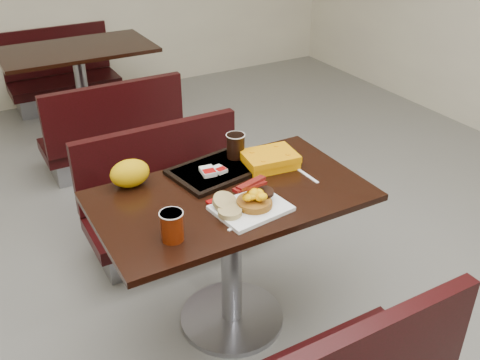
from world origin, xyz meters
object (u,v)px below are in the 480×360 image
bench_far_s (109,123)px  coffee_cup_near (172,226)px  fork (237,225)px  tray (217,170)px  paper_bag (130,173)px  bench_near_n (173,197)px  hashbrown_sleeve_left (208,171)px  table_near (231,261)px  bench_far_n (63,70)px  hashbrown_sleeve_right (219,170)px  table_far (83,92)px  platter (251,208)px  knife (306,175)px  coffee_cup_far (236,146)px  pancake_stack (254,202)px  clamshell (270,160)px

bench_far_s → coffee_cup_near: 2.17m
fork → tray: (0.13, 0.44, 0.01)m
coffee_cup_near → paper_bag: bearing=90.0°
bench_near_n → hashbrown_sleeve_left: size_ratio=11.81×
table_near → paper_bag: 0.63m
bench_far_n → hashbrown_sleeve_left: size_ratio=11.81×
paper_bag → hashbrown_sleeve_right: bearing=-15.8°
hashbrown_sleeve_left → coffee_cup_near: bearing=-124.7°
tray → coffee_cup_near: bearing=-144.6°
table_far → fork: bearing=-92.0°
table_far → tray: 2.43m
fork → hashbrown_sleeve_right: hashbrown_sleeve_right is taller
platter → tray: bearing=78.9°
fork → hashbrown_sleeve_right: size_ratio=1.98×
knife → coffee_cup_far: bearing=-145.3°
table_near → bench_far_n: table_near is taller
knife → hashbrown_sleeve_right: 0.41m
tray → hashbrown_sleeve_right: hashbrown_sleeve_right is taller
table_far → tray: (0.03, -2.40, 0.38)m
bench_far_s → pancake_stack: (0.03, -2.06, 0.42)m
clamshell → table_near: bearing=-147.7°
table_far → pancake_stack: (0.03, -2.76, 0.41)m
fork → hashbrown_sleeve_left: 0.42m
hashbrown_sleeve_right → coffee_cup_near: bearing=-147.1°
platter → fork: size_ratio=2.20×
bench_far_n → hashbrown_sleeve_left: hashbrown_sleeve_left is taller
clamshell → coffee_cup_far: bearing=138.9°
coffee_cup_near → clamshell: size_ratio=0.49×
paper_bag → coffee_cup_near: bearing=-90.0°
hashbrown_sleeve_right → pancake_stack: bearing=-101.2°
table_near → knife: bearing=-4.4°
knife → coffee_cup_near: bearing=-79.3°
table_near → paper_bag: size_ratio=6.64×
platter → pancake_stack: (0.02, 0.00, 0.02)m
table_near → pancake_stack: size_ratio=7.91×
bench_far_s → coffee_cup_near: coffee_cup_near is taller
knife → clamshell: clamshell is taller
tray → clamshell: clamshell is taller
bench_far_n → table_far: bearing=-90.0°
paper_bag → knife: bearing=-22.8°
bench_far_s → clamshell: clamshell is taller
pancake_stack → fork: pancake_stack is taller
bench_far_s → platter: platter is taller
table_near → fork: (-0.10, -0.23, 0.38)m
bench_near_n → tray: (0.03, -0.50, 0.40)m
pancake_stack → coffee_cup_near: bearing=-175.3°
coffee_cup_near → paper_bag: 0.48m
platter → pancake_stack: size_ratio=1.96×
bench_far_n → tray: bearing=-89.4°
coffee_cup_far → hashbrown_sleeve_right: bearing=-146.7°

